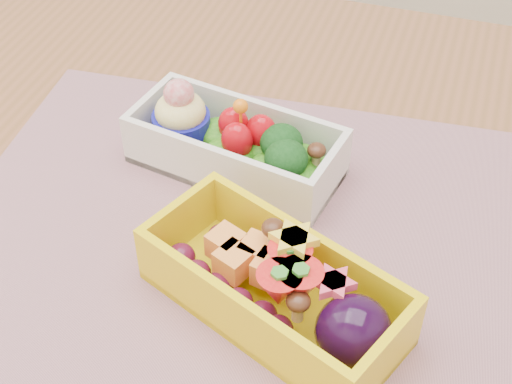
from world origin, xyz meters
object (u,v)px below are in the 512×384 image
(bento_yellow, at_px, (278,288))
(placemat, at_px, (245,231))
(bento_white, at_px, (235,145))
(table, at_px, (290,344))

(bento_yellow, bearing_deg, placemat, 147.29)
(placemat, height_order, bento_yellow, bento_yellow)
(placemat, xyz_separation_m, bento_white, (-0.03, 0.07, 0.03))
(placemat, bearing_deg, bento_white, 114.97)
(table, distance_m, bento_white, 0.17)
(bento_white, distance_m, bento_yellow, 0.16)
(placemat, distance_m, bento_white, 0.08)
(placemat, relative_size, bento_yellow, 2.26)
(table, relative_size, bento_yellow, 6.05)
(table, bearing_deg, bento_yellow, -87.45)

